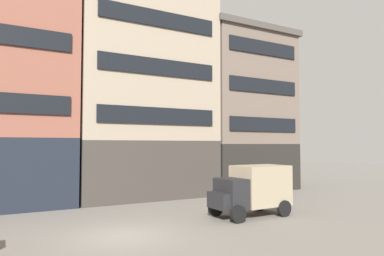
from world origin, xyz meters
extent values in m
plane|color=slate|center=(0.00, 0.00, 0.00)|extent=(120.00, 120.00, 0.00)
cube|color=black|center=(-4.00, 10.13, 2.07)|extent=(7.37, 5.68, 4.13)
cube|color=brown|center=(-4.00, 10.13, 9.70)|extent=(7.37, 5.68, 11.13)
cube|color=black|center=(-4.00, 7.23, 5.99)|extent=(6.19, 0.12, 1.10)
cube|color=black|center=(-4.00, 7.23, 9.70)|extent=(6.19, 0.12, 1.10)
cube|color=#38332D|center=(4.76, 10.13, 2.00)|extent=(9.84, 5.68, 4.01)
cube|color=gray|center=(4.76, 10.13, 10.54)|extent=(9.84, 5.68, 13.06)
cube|color=black|center=(4.76, 7.23, 5.64)|extent=(8.26, 0.12, 1.10)
cube|color=black|center=(4.76, 7.23, 8.91)|extent=(8.26, 0.12, 1.10)
cube|color=black|center=(4.76, 7.23, 12.17)|extent=(8.26, 0.12, 1.10)
cube|color=black|center=(13.77, 10.13, 1.89)|extent=(7.89, 5.68, 3.79)
cube|color=#66564C|center=(13.77, 10.13, 8.37)|extent=(7.89, 5.68, 9.17)
cube|color=#47423D|center=(13.77, 10.13, 13.21)|extent=(8.39, 6.18, 0.50)
cube|color=black|center=(13.77, 7.23, 5.32)|extent=(6.62, 0.12, 1.10)
cube|color=black|center=(13.77, 7.23, 8.37)|extent=(6.62, 0.12, 1.10)
cube|color=black|center=(13.77, 7.23, 11.43)|extent=(6.62, 0.12, 1.10)
cube|color=black|center=(5.94, 0.59, 1.27)|extent=(1.44, 1.73, 1.50)
cube|color=black|center=(5.24, 0.58, 0.97)|extent=(0.93, 1.47, 0.80)
cube|color=gray|center=(7.74, 0.63, 1.57)|extent=(2.84, 1.96, 2.10)
cube|color=silver|center=(5.49, 0.58, 1.52)|extent=(0.22, 1.36, 0.64)
cylinder|color=black|center=(5.51, -0.37, 0.42)|extent=(0.84, 0.24, 0.84)
cylinder|color=black|center=(5.46, 1.53, 0.42)|extent=(0.84, 0.24, 0.84)
cylinder|color=black|center=(8.51, -0.30, 0.42)|extent=(0.84, 0.24, 0.84)
cylinder|color=black|center=(8.46, 1.60, 0.42)|extent=(0.84, 0.24, 0.84)
camera|label=1|loc=(-4.65, -13.97, 3.73)|focal=32.78mm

